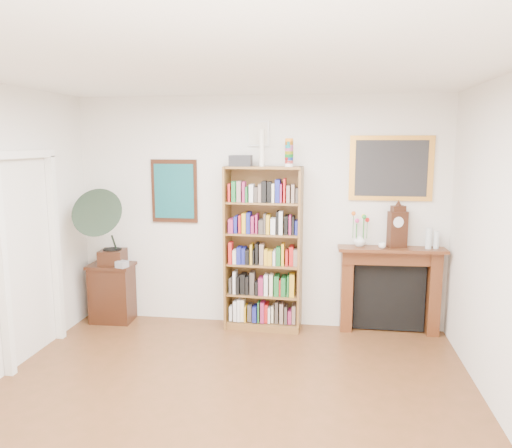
{
  "coord_description": "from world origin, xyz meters",
  "views": [
    {
      "loc": [
        0.83,
        -3.47,
        2.25
      ],
      "look_at": [
        0.1,
        1.6,
        1.41
      ],
      "focal_mm": 35.0,
      "sensor_mm": 36.0,
      "label": 1
    }
  ],
  "objects": [
    {
      "name": "room",
      "position": [
        0.0,
        0.0,
        1.4
      ],
      "size": [
        4.51,
        5.01,
        2.81
      ],
      "color": "#56361A",
      "rests_on": "ground"
    },
    {
      "name": "door_casing",
      "position": [
        -2.21,
        1.2,
        1.26
      ],
      "size": [
        0.08,
        1.02,
        2.17
      ],
      "color": "white",
      "rests_on": "left_wall"
    },
    {
      "name": "teal_poster",
      "position": [
        -1.05,
        2.48,
        1.65
      ],
      "size": [
        0.58,
        0.04,
        0.78
      ],
      "color": "black",
      "rests_on": "back_wall"
    },
    {
      "name": "small_picture",
      "position": [
        0.0,
        2.48,
        2.35
      ],
      "size": [
        0.26,
        0.04,
        0.3
      ],
      "color": "white",
      "rests_on": "back_wall"
    },
    {
      "name": "gilt_painting",
      "position": [
        1.55,
        2.48,
        1.95
      ],
      "size": [
        0.95,
        0.04,
        0.75
      ],
      "color": "#C78833",
      "rests_on": "back_wall"
    },
    {
      "name": "bookshelf",
      "position": [
        0.08,
        2.32,
        1.1
      ],
      "size": [
        0.92,
        0.37,
        2.27
      ],
      "rotation": [
        0.0,
        0.0,
        -0.05
      ],
      "color": "brown",
      "rests_on": "floor"
    },
    {
      "name": "side_cabinet",
      "position": [
        -1.84,
        2.28,
        0.37
      ],
      "size": [
        0.56,
        0.41,
        0.74
      ],
      "primitive_type": "cube",
      "rotation": [
        0.0,
        0.0,
        0.04
      ],
      "color": "black",
      "rests_on": "floor"
    },
    {
      "name": "fireplace",
      "position": [
        1.58,
        2.41,
        0.61
      ],
      "size": [
        1.24,
        0.34,
        1.04
      ],
      "rotation": [
        0.0,
        0.0,
        0.04
      ],
      "color": "#43220F",
      "rests_on": "floor"
    },
    {
      "name": "gramophone",
      "position": [
        -1.81,
        2.13,
        1.29
      ],
      "size": [
        0.65,
        0.79,
        0.97
      ],
      "rotation": [
        0.0,
        0.0,
        0.09
      ],
      "color": "black",
      "rests_on": "side_cabinet"
    },
    {
      "name": "cd_stack",
      "position": [
        -1.63,
        2.14,
        0.78
      ],
      "size": [
        0.15,
        0.15,
        0.08
      ],
      "primitive_type": "cube",
      "rotation": [
        0.0,
        0.0,
        -0.31
      ],
      "color": "#A7A6B2",
      "rests_on": "side_cabinet"
    },
    {
      "name": "mantel_clock",
      "position": [
        1.64,
        2.39,
        1.28
      ],
      "size": [
        0.24,
        0.18,
        0.49
      ],
      "rotation": [
        0.0,
        0.0,
        0.33
      ],
      "color": "black",
      "rests_on": "fireplace"
    },
    {
      "name": "flower_vase",
      "position": [
        1.22,
        2.38,
        1.12
      ],
      "size": [
        0.17,
        0.17,
        0.15
      ],
      "primitive_type": "imported",
      "rotation": [
        0.0,
        0.0,
        0.25
      ],
      "color": "silver",
      "rests_on": "fireplace"
    },
    {
      "name": "teacup",
      "position": [
        1.47,
        2.31,
        1.07
      ],
      "size": [
        0.09,
        0.09,
        0.07
      ],
      "primitive_type": "imported",
      "rotation": [
        0.0,
        0.0,
        0.08
      ],
      "color": "white",
      "rests_on": "fireplace"
    },
    {
      "name": "bottle_left",
      "position": [
        1.99,
        2.37,
        1.16
      ],
      "size": [
        0.07,
        0.07,
        0.24
      ],
      "primitive_type": "cylinder",
      "color": "silver",
      "rests_on": "fireplace"
    },
    {
      "name": "bottle_right",
      "position": [
        2.08,
        2.38,
        1.14
      ],
      "size": [
        0.06,
        0.06,
        0.2
      ],
      "primitive_type": "cylinder",
      "color": "silver",
      "rests_on": "fireplace"
    }
  ]
}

